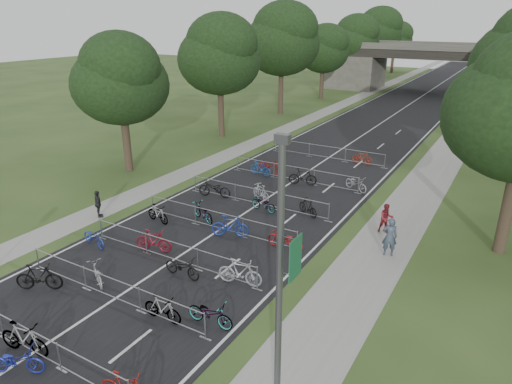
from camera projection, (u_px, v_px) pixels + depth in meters
ground at (32, 354)px, 15.39m from camera, size 200.00×200.00×0.00m
road at (402, 109)px, 55.55m from camera, size 11.00×140.00×0.01m
sidewalk_right at (473, 116)px, 51.76m from camera, size 3.00×140.00×0.01m
sidewalk_left at (343, 104)px, 59.10m from camera, size 2.00×140.00×0.01m
lane_markings at (402, 109)px, 55.55m from camera, size 0.12×140.00×0.00m
overpass_bridge at (431, 68)px, 66.33m from camera, size 31.00×8.00×7.05m
lamppost at (280, 286)px, 11.50m from camera, size 0.61×0.65×8.21m
tree_left_0 at (120, 81)px, 31.23m from camera, size 6.72×6.72×10.25m
tree_left_1 at (220, 56)px, 40.58m from camera, size 7.56×7.56×11.53m
tree_left_2 at (282, 41)px, 49.93m from camera, size 8.40×8.40×12.81m
tree_left_3 at (324, 50)px, 60.15m from camera, size 6.72×6.72×10.25m
tree_left_4 at (355, 39)px, 69.50m from camera, size 7.56×7.56×11.53m
tree_left_5 at (378, 32)px, 78.85m from camera, size 8.40×8.40×12.81m
tree_left_6 at (395, 39)px, 89.07m from camera, size 6.72×6.72×10.25m
barrier_row_0 at (29, 341)px, 15.19m from camera, size 9.70×0.08×1.10m
barrier_row_1 at (111, 289)px, 18.08m from camera, size 9.70×0.08×1.10m
barrier_row_2 at (171, 251)px, 20.97m from camera, size 9.70×0.08×1.10m
barrier_row_3 at (218, 221)px, 24.03m from camera, size 9.70×0.08×1.10m
barrier_row_4 at (257, 197)px, 27.24m from camera, size 9.70×0.08×1.10m
barrier_row_5 at (294, 174)px, 31.26m from camera, size 9.70×0.08×1.10m
barrier_row_6 at (327, 153)px, 36.08m from camera, size 9.70×0.08×1.10m
bike_1 at (24, 339)px, 15.20m from camera, size 2.06×0.92×1.20m
bike_2 at (16, 361)px, 14.40m from camera, size 1.90×1.42×0.95m
bike_4 at (39, 277)px, 18.79m from camera, size 1.97×1.46×1.18m
bike_5 at (97, 274)px, 19.27m from camera, size 1.79×1.39×0.91m
bike_6 at (162, 309)px, 16.90m from camera, size 1.73×0.54×1.03m
bike_7 at (210, 314)px, 16.64m from camera, size 1.94×0.77×1.00m
bike_8 at (94, 237)px, 22.45m from camera, size 1.86×0.93×0.93m
bike_9 at (154, 241)px, 21.89m from camera, size 1.95×1.00×1.13m
bike_10 at (182, 267)px, 19.76m from camera, size 1.88×0.69×0.98m
bike_11 at (240, 272)px, 19.14m from camera, size 2.04×0.93×1.18m
bike_12 at (158, 214)px, 25.01m from camera, size 1.74×0.76×1.01m
bike_13 at (203, 212)px, 25.21m from camera, size 2.03×1.37×1.01m
bike_14 at (230, 226)px, 23.36m from camera, size 2.03×1.29×1.18m
bike_15 at (285, 240)px, 22.15m from camera, size 1.90×0.66×1.00m
bike_16 at (214, 189)px, 28.51m from camera, size 2.22×1.18×1.11m
bike_17 at (261, 192)px, 28.08m from camera, size 1.73×1.18×1.02m
bike_18 at (264, 204)px, 26.48m from camera, size 1.77×0.83×0.90m
bike_19 at (308, 207)px, 25.91m from camera, size 1.67×1.22×0.99m
bike_20 at (260, 168)px, 32.45m from camera, size 1.80×0.68×1.06m
bike_21 at (270, 166)px, 32.82m from camera, size 2.18×1.06×1.10m
bike_22 at (303, 177)px, 30.56m from camera, size 1.97×1.09×1.14m
bike_23 at (356, 183)px, 29.59m from camera, size 1.97×1.44×0.99m
bike_27 at (362, 158)px, 34.88m from camera, size 1.71×0.68×1.00m
pedestrian_a at (390, 237)px, 21.39m from camera, size 0.82×0.69×1.92m
pedestrian_b at (386, 218)px, 23.78m from camera, size 0.96×0.91×1.57m
pedestrian_c at (98, 204)px, 25.55m from camera, size 0.98×0.85×1.59m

